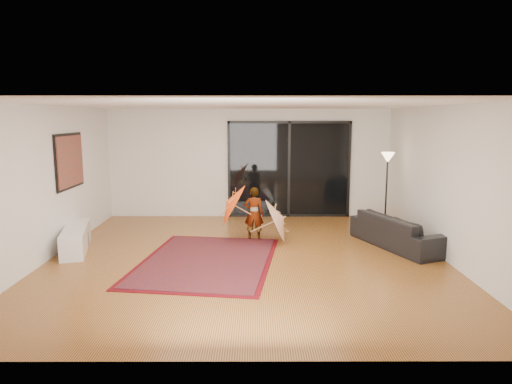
{
  "coord_description": "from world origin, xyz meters",
  "views": [
    {
      "loc": [
        0.15,
        -7.87,
        2.51
      ],
      "look_at": [
        0.17,
        0.61,
        1.1
      ],
      "focal_mm": 32.0,
      "sensor_mm": 36.0,
      "label": 1
    }
  ],
  "objects_px": {
    "child": "(254,214)",
    "media_console": "(76,239)",
    "sofa": "(399,231)",
    "ottoman": "(394,236)"
  },
  "relations": [
    {
      "from": "media_console",
      "to": "child",
      "type": "relative_size",
      "value": 1.46
    },
    {
      "from": "ottoman",
      "to": "sofa",
      "type": "bearing_deg",
      "value": -21.05
    },
    {
      "from": "child",
      "to": "media_console",
      "type": "bearing_deg",
      "value": 15.43
    },
    {
      "from": "media_console",
      "to": "sofa",
      "type": "xyz_separation_m",
      "value": [
        6.2,
        0.22,
        0.09
      ]
    },
    {
      "from": "media_console",
      "to": "ottoman",
      "type": "bearing_deg",
      "value": -12.61
    },
    {
      "from": "media_console",
      "to": "sofa",
      "type": "height_order",
      "value": "sofa"
    },
    {
      "from": "sofa",
      "to": "media_console",
      "type": "bearing_deg",
      "value": 70.09
    },
    {
      "from": "media_console",
      "to": "sofa",
      "type": "bearing_deg",
      "value": -12.92
    },
    {
      "from": "sofa",
      "to": "child",
      "type": "distance_m",
      "value": 2.88
    },
    {
      "from": "media_console",
      "to": "sofa",
      "type": "distance_m",
      "value": 6.2
    }
  ]
}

